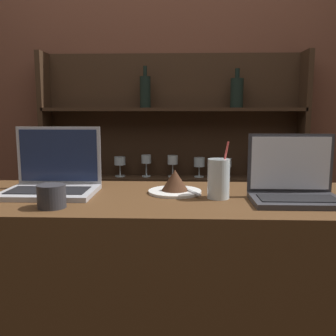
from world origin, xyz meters
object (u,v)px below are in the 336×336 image
Objects in this scene: cake_plate at (175,184)px; water_glass at (219,179)px; laptop_far at (294,186)px; coffee_cup at (52,196)px; laptop_near at (53,179)px.

water_glass is (0.16, -0.08, 0.04)m from cake_plate.
laptop_far is 3.32× the size of coffee_cup.
water_glass is 2.23× the size of coffee_cup.
laptop_far is at bearing -5.96° from water_glass.
coffee_cup is at bearing -164.33° from water_glass.
cake_plate reaches higher than coffee_cup.
cake_plate is 0.46m from coffee_cup.
cake_plate is 2.21× the size of coffee_cup.
cake_plate is at bearing 0.61° from laptop_near.
water_glass reaches higher than cake_plate.
water_glass reaches higher than coffee_cup.
laptop_far is 0.26m from water_glass.
water_glass is 0.57m from coffee_cup.
coffee_cup is at bearing -171.07° from laptop_far.
water_glass is at bearing -6.80° from laptop_near.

